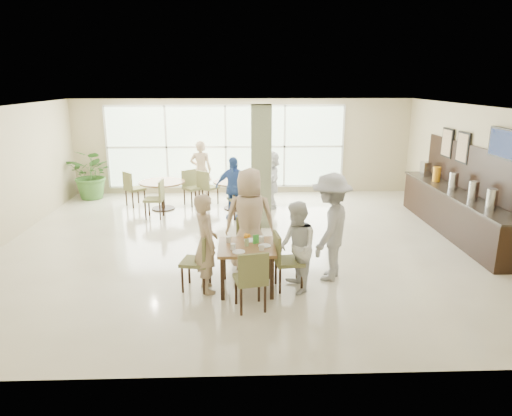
{
  "coord_description": "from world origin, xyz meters",
  "views": [
    {
      "loc": [
        -0.08,
        -9.08,
        3.32
      ],
      "look_at": [
        0.2,
        -1.2,
        1.1
      ],
      "focal_mm": 32.0,
      "sensor_mm": 36.0,
      "label": 1
    }
  ],
  "objects_px": {
    "round_table_left": "(162,187)",
    "adult_a": "(233,188)",
    "buffet_counter": "(455,209)",
    "teen_left": "(206,243)",
    "potted_plant": "(92,174)",
    "teen_standing": "(330,227)",
    "round_table_right": "(235,187)",
    "adult_b": "(271,180)",
    "main_table": "(247,251)",
    "adult_standing": "(201,170)",
    "teen_far": "(250,219)",
    "teen_right": "(297,248)"
  },
  "relations": [
    {
      "from": "round_table_left",
      "to": "adult_a",
      "type": "relative_size",
      "value": 0.78
    },
    {
      "from": "buffet_counter",
      "to": "teen_left",
      "type": "distance_m",
      "value": 5.99
    },
    {
      "from": "potted_plant",
      "to": "teen_standing",
      "type": "bearing_deg",
      "value": -44.76
    },
    {
      "from": "round_table_right",
      "to": "adult_b",
      "type": "distance_m",
      "value": 0.99
    },
    {
      "from": "buffet_counter",
      "to": "adult_a",
      "type": "distance_m",
      "value": 5.13
    },
    {
      "from": "main_table",
      "to": "buffet_counter",
      "type": "height_order",
      "value": "buffet_counter"
    },
    {
      "from": "potted_plant",
      "to": "teen_standing",
      "type": "relative_size",
      "value": 0.78
    },
    {
      "from": "adult_a",
      "to": "adult_standing",
      "type": "height_order",
      "value": "adult_standing"
    },
    {
      "from": "teen_far",
      "to": "adult_standing",
      "type": "height_order",
      "value": "teen_far"
    },
    {
      "from": "round_table_right",
      "to": "buffet_counter",
      "type": "xyz_separation_m",
      "value": [
        4.92,
        -2.17,
        -0.03
      ]
    },
    {
      "from": "potted_plant",
      "to": "adult_standing",
      "type": "bearing_deg",
      "value": -2.55
    },
    {
      "from": "main_table",
      "to": "teen_left",
      "type": "xyz_separation_m",
      "value": [
        -0.65,
        -0.03,
        0.16
      ]
    },
    {
      "from": "teen_left",
      "to": "teen_far",
      "type": "relative_size",
      "value": 0.88
    },
    {
      "from": "round_table_left",
      "to": "teen_left",
      "type": "bearing_deg",
      "value": -73.02
    },
    {
      "from": "adult_b",
      "to": "main_table",
      "type": "bearing_deg",
      "value": -8.03
    },
    {
      "from": "round_table_left",
      "to": "adult_standing",
      "type": "distance_m",
      "value": 1.43
    },
    {
      "from": "teen_right",
      "to": "adult_b",
      "type": "height_order",
      "value": "adult_b"
    },
    {
      "from": "teen_right",
      "to": "adult_b",
      "type": "distance_m",
      "value": 5.07
    },
    {
      "from": "adult_a",
      "to": "teen_far",
      "type": "bearing_deg",
      "value": -66.87
    },
    {
      "from": "teen_far",
      "to": "adult_a",
      "type": "xyz_separation_m",
      "value": [
        -0.34,
        3.11,
        -0.15
      ]
    },
    {
      "from": "round_table_left",
      "to": "teen_far",
      "type": "distance_m",
      "value": 4.59
    },
    {
      "from": "round_table_left",
      "to": "adult_standing",
      "type": "height_order",
      "value": "adult_standing"
    },
    {
      "from": "adult_a",
      "to": "adult_b",
      "type": "distance_m",
      "value": 1.39
    },
    {
      "from": "round_table_right",
      "to": "adult_standing",
      "type": "xyz_separation_m",
      "value": [
        -0.97,
        1.08,
        0.26
      ]
    },
    {
      "from": "potted_plant",
      "to": "adult_b",
      "type": "distance_m",
      "value": 5.18
    },
    {
      "from": "teen_right",
      "to": "adult_b",
      "type": "xyz_separation_m",
      "value": [
        -0.06,
        5.07,
        0.02
      ]
    },
    {
      "from": "round_table_right",
      "to": "potted_plant",
      "type": "xyz_separation_m",
      "value": [
        -4.09,
        1.22,
        0.14
      ]
    },
    {
      "from": "main_table",
      "to": "adult_b",
      "type": "xyz_separation_m",
      "value": [
        0.73,
        4.97,
        0.11
      ]
    },
    {
      "from": "round_table_right",
      "to": "adult_b",
      "type": "relative_size",
      "value": 0.74
    },
    {
      "from": "adult_b",
      "to": "adult_standing",
      "type": "relative_size",
      "value": 0.9
    },
    {
      "from": "main_table",
      "to": "teen_left",
      "type": "distance_m",
      "value": 0.67
    },
    {
      "from": "teen_right",
      "to": "adult_a",
      "type": "relative_size",
      "value": 0.97
    },
    {
      "from": "teen_right",
      "to": "adult_a",
      "type": "bearing_deg",
      "value": -175.64
    },
    {
      "from": "adult_standing",
      "to": "teen_right",
      "type": "bearing_deg",
      "value": 109.4
    },
    {
      "from": "main_table",
      "to": "adult_standing",
      "type": "relative_size",
      "value": 0.54
    },
    {
      "from": "round_table_right",
      "to": "buffet_counter",
      "type": "relative_size",
      "value": 0.24
    },
    {
      "from": "teen_right",
      "to": "adult_a",
      "type": "distance_m",
      "value": 4.24
    },
    {
      "from": "teen_right",
      "to": "adult_b",
      "type": "bearing_deg",
      "value": 170.57
    },
    {
      "from": "buffet_counter",
      "to": "teen_right",
      "type": "bearing_deg",
      "value": -144.3
    },
    {
      "from": "buffet_counter",
      "to": "main_table",
      "type": "bearing_deg",
      "value": -150.04
    },
    {
      "from": "main_table",
      "to": "round_table_left",
      "type": "xyz_separation_m",
      "value": [
        -2.15,
        4.9,
        -0.06
      ]
    },
    {
      "from": "adult_a",
      "to": "adult_b",
      "type": "height_order",
      "value": "adult_a"
    },
    {
      "from": "buffet_counter",
      "to": "teen_left",
      "type": "xyz_separation_m",
      "value": [
        -5.33,
        -2.73,
        0.26
      ]
    },
    {
      "from": "potted_plant",
      "to": "teen_far",
      "type": "distance_m",
      "value": 6.81
    },
    {
      "from": "adult_b",
      "to": "buffet_counter",
      "type": "bearing_deg",
      "value": 60.39
    },
    {
      "from": "teen_left",
      "to": "teen_right",
      "type": "distance_m",
      "value": 1.45
    },
    {
      "from": "adult_a",
      "to": "teen_right",
      "type": "bearing_deg",
      "value": -58.57
    },
    {
      "from": "round_table_left",
      "to": "teen_left",
      "type": "distance_m",
      "value": 5.16
    },
    {
      "from": "round_table_left",
      "to": "adult_a",
      "type": "distance_m",
      "value": 2.09
    },
    {
      "from": "teen_standing",
      "to": "adult_standing",
      "type": "relative_size",
      "value": 1.1
    }
  ]
}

